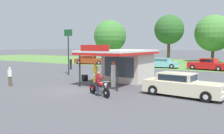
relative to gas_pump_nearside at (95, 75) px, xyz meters
name	(u,v)px	position (x,y,z in m)	size (l,w,h in m)	color
ground_plane	(74,90)	(-0.39, -2.13, -0.87)	(300.00, 300.00, 0.00)	#4C4C51
grass_verge_strip	(186,64)	(-0.39, 27.87, -0.86)	(120.00, 24.00, 0.01)	#56843D
service_station_kiosk	(126,63)	(0.84, 3.59, 0.80)	(4.33, 7.30, 3.30)	beige
gas_pump_nearside	(95,75)	(0.00, 0.00, 0.00)	(0.44, 0.44, 1.91)	slate
gas_pump_offside	(113,76)	(1.68, 0.00, 0.08)	(0.44, 0.44, 2.06)	slate
motorcycle_with_rider	(99,86)	(2.35, -2.85, -0.22)	(2.17, 1.06, 1.58)	black
featured_classic_sedan	(182,85)	(6.94, -0.14, -0.18)	(5.28, 2.24, 1.48)	beige
parked_car_back_row_far_left	(162,63)	(-1.17, 17.93, -0.21)	(5.24, 2.35, 1.41)	#7AC6D1
parked_car_back_row_centre_left	(125,61)	(-8.15, 19.46, -0.18)	(5.37, 2.50, 1.51)	#993819
parked_car_back_row_right	(208,65)	(5.11, 18.22, -0.18)	(5.28, 2.56, 1.53)	red
parked_car_back_row_centre_right	(90,60)	(-14.25, 17.94, -0.19)	(5.81, 3.28, 1.46)	#993819
bystander_admiring_sedan	(10,76)	(-5.82, -3.62, -0.08)	(0.34, 0.34, 1.51)	brown
bystander_chatting_near_pumps	(120,63)	(-5.00, 12.39, 0.08)	(0.38, 0.38, 1.75)	brown
bystander_standing_back_lot	(71,63)	(-10.78, 9.12, -0.05)	(0.34, 0.34, 1.54)	black
bystander_leaning_by_kiosk	(114,65)	(-4.80, 10.59, -0.07)	(0.34, 0.34, 1.50)	#2D3351
tree_oak_far_right	(214,34)	(3.11, 34.48, 4.55)	(7.03, 7.03, 9.12)	brown
tree_oak_left	(110,37)	(-18.41, 30.99, 4.29)	(7.38, 7.38, 9.02)	brown
tree_oak_distant_spare	(169,30)	(-4.08, 29.40, 5.35)	(5.60, 5.60, 9.05)	brown
roadside_pole_sign	(68,44)	(-6.82, 4.35, 2.51)	(1.10, 0.12, 4.98)	black
spare_tire_stack	(85,78)	(-2.58, 1.86, -0.60)	(0.60, 0.60, 0.54)	black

